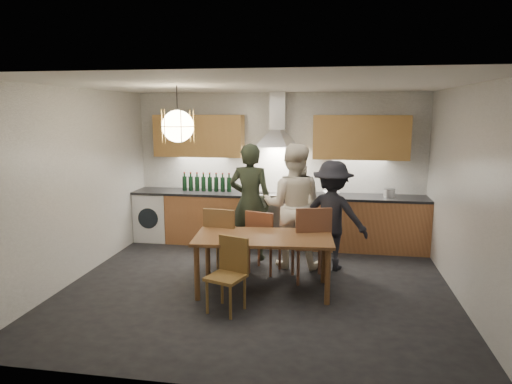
% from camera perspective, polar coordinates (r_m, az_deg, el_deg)
% --- Properties ---
extents(ground, '(5.00, 5.00, 0.00)m').
position_cam_1_polar(ground, '(6.15, 0.20, -11.77)').
color(ground, black).
rests_on(ground, ground).
extents(room_shell, '(5.02, 4.52, 2.61)m').
position_cam_1_polar(room_shell, '(5.73, 0.21, 4.27)').
color(room_shell, white).
rests_on(room_shell, ground).
extents(counter_run, '(5.00, 0.62, 0.90)m').
position_cam_1_polar(counter_run, '(7.85, 2.69, -3.44)').
color(counter_run, '#BB7948').
rests_on(counter_run, ground).
extents(range_stove, '(0.90, 0.60, 0.92)m').
position_cam_1_polar(range_stove, '(7.85, 2.51, -3.51)').
color(range_stove, silver).
rests_on(range_stove, ground).
extents(wall_fixtures, '(4.30, 0.54, 1.10)m').
position_cam_1_polar(wall_fixtures, '(7.76, 2.70, 7.03)').
color(wall_fixtures, tan).
rests_on(wall_fixtures, ground).
extents(pendant_lamp, '(0.43, 0.43, 0.70)m').
position_cam_1_polar(pendant_lamp, '(5.85, -9.75, 8.11)').
color(pendant_lamp, black).
rests_on(pendant_lamp, ground).
extents(dining_table, '(1.80, 1.01, 0.73)m').
position_cam_1_polar(dining_table, '(5.81, 0.95, -6.32)').
color(dining_table, brown).
rests_on(dining_table, ground).
extents(chair_back_left, '(0.50, 0.50, 0.98)m').
position_cam_1_polar(chair_back_left, '(6.36, -4.26, -5.67)').
color(chair_back_left, brown).
rests_on(chair_back_left, ground).
extents(chair_back_mid, '(0.51, 0.51, 0.92)m').
position_cam_1_polar(chair_back_mid, '(6.47, 0.78, -5.72)').
color(chair_back_mid, brown).
rests_on(chair_back_mid, ground).
extents(chair_back_right, '(0.58, 0.58, 1.05)m').
position_cam_1_polar(chair_back_right, '(6.16, 6.93, -5.89)').
color(chair_back_right, brown).
rests_on(chair_back_right, ground).
extents(chair_front, '(0.49, 0.49, 0.85)m').
position_cam_1_polar(chair_front, '(5.35, -3.33, -9.57)').
color(chair_front, brown).
rests_on(chair_front, ground).
extents(person_left, '(0.68, 0.47, 1.81)m').
position_cam_1_polar(person_left, '(7.04, -0.74, -1.24)').
color(person_left, black).
rests_on(person_left, ground).
extents(person_mid, '(0.91, 0.72, 1.83)m').
position_cam_1_polar(person_mid, '(6.71, 4.63, -1.74)').
color(person_mid, '#EEE2CB').
rests_on(person_mid, ground).
extents(person_right, '(1.15, 0.84, 1.59)m').
position_cam_1_polar(person_right, '(6.70, 9.50, -2.92)').
color(person_right, black).
rests_on(person_right, ground).
extents(mixing_bowl, '(0.36, 0.36, 0.07)m').
position_cam_1_polar(mixing_bowl, '(7.68, 9.37, -0.19)').
color(mixing_bowl, silver).
rests_on(mixing_bowl, counter_run).
extents(stock_pot, '(0.22, 0.22, 0.13)m').
position_cam_1_polar(stock_pot, '(7.77, 16.31, -0.12)').
color(stock_pot, silver).
rests_on(stock_pot, counter_run).
extents(wine_bottles, '(0.88, 0.08, 0.32)m').
position_cam_1_polar(wine_bottles, '(8.02, -6.19, 1.26)').
color(wine_bottles, black).
rests_on(wine_bottles, counter_run).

